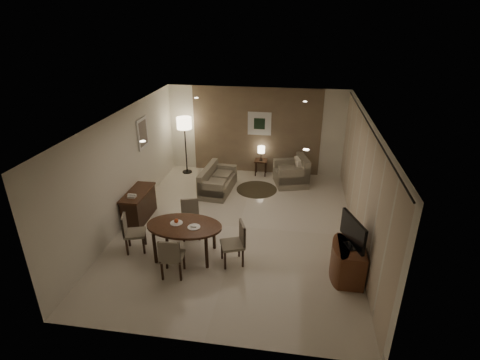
% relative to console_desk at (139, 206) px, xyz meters
% --- Properties ---
extents(room_shell, '(5.50, 7.00, 2.70)m').
position_rel_console_desk_xyz_m(room_shell, '(2.49, 0.40, 0.98)').
color(room_shell, beige).
rests_on(room_shell, ground).
extents(taupe_accent, '(3.96, 0.03, 2.70)m').
position_rel_console_desk_xyz_m(taupe_accent, '(2.49, 3.48, 0.98)').
color(taupe_accent, '#7C694D').
rests_on(taupe_accent, wall_back).
extents(curtain_wall, '(0.08, 6.70, 2.58)m').
position_rel_console_desk_xyz_m(curtain_wall, '(5.17, 0.00, 0.95)').
color(curtain_wall, beige).
rests_on(curtain_wall, wall_right).
extents(curtain_rod, '(0.03, 6.80, 0.03)m').
position_rel_console_desk_xyz_m(curtain_rod, '(5.17, 0.00, 2.27)').
color(curtain_rod, black).
rests_on(curtain_rod, wall_right).
extents(art_back_frame, '(0.72, 0.03, 0.72)m').
position_rel_console_desk_xyz_m(art_back_frame, '(2.59, 3.46, 1.23)').
color(art_back_frame, silver).
rests_on(art_back_frame, wall_back).
extents(art_back_canvas, '(0.34, 0.01, 0.34)m').
position_rel_console_desk_xyz_m(art_back_canvas, '(2.59, 3.44, 1.23)').
color(art_back_canvas, black).
rests_on(art_back_canvas, wall_back).
extents(art_left_frame, '(0.03, 0.60, 0.80)m').
position_rel_console_desk_xyz_m(art_left_frame, '(-0.23, 1.20, 1.48)').
color(art_left_frame, silver).
rests_on(art_left_frame, wall_left).
extents(art_left_canvas, '(0.01, 0.46, 0.64)m').
position_rel_console_desk_xyz_m(art_left_canvas, '(-0.21, 1.20, 1.48)').
color(art_left_canvas, gray).
rests_on(art_left_canvas, wall_left).
extents(downlight_nl, '(0.10, 0.10, 0.01)m').
position_rel_console_desk_xyz_m(downlight_nl, '(1.09, -1.80, 2.31)').
color(downlight_nl, white).
rests_on(downlight_nl, ceiling).
extents(downlight_nr, '(0.10, 0.10, 0.01)m').
position_rel_console_desk_xyz_m(downlight_nr, '(3.89, -1.80, 2.31)').
color(downlight_nr, white).
rests_on(downlight_nr, ceiling).
extents(downlight_fl, '(0.10, 0.10, 0.01)m').
position_rel_console_desk_xyz_m(downlight_fl, '(1.09, 1.80, 2.31)').
color(downlight_fl, white).
rests_on(downlight_fl, ceiling).
extents(downlight_fr, '(0.10, 0.10, 0.01)m').
position_rel_console_desk_xyz_m(downlight_fr, '(3.89, 1.80, 2.31)').
color(downlight_fr, white).
rests_on(downlight_fr, ceiling).
extents(console_desk, '(0.48, 1.20, 0.75)m').
position_rel_console_desk_xyz_m(console_desk, '(0.00, 0.00, 0.00)').
color(console_desk, '#4C2D18').
rests_on(console_desk, floor).
extents(telephone, '(0.20, 0.14, 0.09)m').
position_rel_console_desk_xyz_m(telephone, '(0.00, -0.30, 0.43)').
color(telephone, white).
rests_on(telephone, console_desk).
extents(tv_cabinet, '(0.48, 0.90, 0.70)m').
position_rel_console_desk_xyz_m(tv_cabinet, '(4.89, -1.50, -0.03)').
color(tv_cabinet, brown).
rests_on(tv_cabinet, floor).
extents(flat_tv, '(0.36, 0.85, 0.60)m').
position_rel_console_desk_xyz_m(flat_tv, '(4.87, -1.50, 0.65)').
color(flat_tv, black).
rests_on(flat_tv, tv_cabinet).
extents(dining_table, '(1.57, 0.98, 0.74)m').
position_rel_console_desk_xyz_m(dining_table, '(1.56, -1.30, -0.01)').
color(dining_table, '#4C2D18').
rests_on(dining_table, floor).
extents(chair_near, '(0.47, 0.47, 0.88)m').
position_rel_console_desk_xyz_m(chair_near, '(1.50, -1.96, 0.07)').
color(chair_near, gray).
rests_on(chair_near, floor).
extents(chair_far, '(0.53, 0.53, 0.87)m').
position_rel_console_desk_xyz_m(chair_far, '(1.48, -0.59, 0.06)').
color(chair_far, gray).
rests_on(chair_far, floor).
extents(chair_left, '(0.52, 0.52, 0.86)m').
position_rel_console_desk_xyz_m(chair_left, '(0.45, -1.27, 0.06)').
color(chair_left, gray).
rests_on(chair_left, floor).
extents(chair_right, '(0.57, 0.57, 0.91)m').
position_rel_console_desk_xyz_m(chair_right, '(2.58, -1.41, 0.08)').
color(chair_right, gray).
rests_on(chair_right, floor).
extents(plate_a, '(0.26, 0.26, 0.02)m').
position_rel_console_desk_xyz_m(plate_a, '(1.38, -1.25, 0.37)').
color(plate_a, white).
rests_on(plate_a, dining_table).
extents(plate_b, '(0.26, 0.26, 0.02)m').
position_rel_console_desk_xyz_m(plate_b, '(1.78, -1.35, 0.37)').
color(plate_b, white).
rests_on(plate_b, dining_table).
extents(fruit_apple, '(0.09, 0.09, 0.09)m').
position_rel_console_desk_xyz_m(fruit_apple, '(1.38, -1.25, 0.42)').
color(fruit_apple, '#C43E16').
rests_on(fruit_apple, plate_a).
extents(napkin, '(0.12, 0.08, 0.03)m').
position_rel_console_desk_xyz_m(napkin, '(1.78, -1.35, 0.39)').
color(napkin, white).
rests_on(napkin, plate_b).
extents(round_rug, '(1.17, 1.17, 0.01)m').
position_rel_console_desk_xyz_m(round_rug, '(2.68, 2.13, -0.37)').
color(round_rug, '#3F3823').
rests_on(round_rug, floor).
extents(sofa, '(1.56, 0.88, 0.70)m').
position_rel_console_desk_xyz_m(sofa, '(1.59, 1.87, -0.02)').
color(sofa, gray).
rests_on(sofa, floor).
extents(armchair, '(1.12, 1.15, 0.85)m').
position_rel_console_desk_xyz_m(armchair, '(3.64, 2.67, 0.05)').
color(armchair, gray).
rests_on(armchair, floor).
extents(side_table, '(0.38, 0.38, 0.49)m').
position_rel_console_desk_xyz_m(side_table, '(2.68, 3.25, -0.13)').
color(side_table, '#301E10').
rests_on(side_table, floor).
extents(table_lamp, '(0.22, 0.22, 0.50)m').
position_rel_console_desk_xyz_m(table_lamp, '(2.68, 3.25, 0.36)').
color(table_lamp, '#FFEAC1').
rests_on(table_lamp, side_table).
extents(floor_lamp, '(0.46, 0.46, 1.81)m').
position_rel_console_desk_xyz_m(floor_lamp, '(0.32, 3.06, 0.53)').
color(floor_lamp, '#FFE5B7').
rests_on(floor_lamp, floor).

